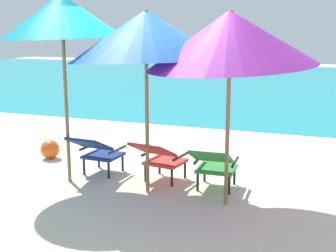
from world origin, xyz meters
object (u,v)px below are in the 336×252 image
lounge_chair_right (214,164)px  beach_umbrella_left (62,17)px  beach_umbrella_right (230,39)px  beach_ball (50,149)px  lounge_chair_left (97,150)px  beach_umbrella_center (146,36)px  lounge_chair_center (160,156)px

lounge_chair_right → beach_umbrella_left: (-2.11, -0.30, 1.96)m
beach_umbrella_left → beach_umbrella_right: bearing=-2.5°
lounge_chair_right → beach_ball: bearing=168.8°
beach_umbrella_right → beach_ball: size_ratio=9.03×
beach_ball → lounge_chair_right: bearing=-11.2°
lounge_chair_left → beach_umbrella_center: 2.02m
lounge_chair_left → beach_ball: 1.37m
beach_umbrella_center → beach_ball: bearing=157.0°
beach_umbrella_right → beach_ball: 3.98m
beach_umbrella_center → beach_umbrella_left: bearing=178.2°
beach_umbrella_center → beach_umbrella_right: beach_umbrella_center is taller
lounge_chair_center → beach_ball: size_ratio=2.90×
lounge_chair_right → beach_umbrella_left: bearing=-172.0°
beach_ball → beach_umbrella_right: bearing=-16.8°
lounge_chair_right → lounge_chair_center: bearing=175.4°
lounge_chair_left → beach_ball: lounge_chair_left is taller
beach_umbrella_left → beach_ball: size_ratio=8.30×
lounge_chair_center → beach_umbrella_left: beach_umbrella_left is taller
beach_umbrella_center → beach_umbrella_right: bearing=-3.3°
lounge_chair_right → beach_ball: size_ratio=2.76×
beach_umbrella_left → beach_umbrella_center: size_ratio=0.94×
lounge_chair_left → beach_umbrella_right: 2.73m
beach_umbrella_right → beach_umbrella_left: bearing=177.5°
beach_umbrella_center → beach_umbrella_right: size_ratio=0.98×
lounge_chair_center → lounge_chair_right: size_ratio=1.05×
lounge_chair_right → beach_umbrella_center: (-0.85, -0.34, 1.71)m
lounge_chair_left → beach_ball: size_ratio=2.79×
beach_umbrella_center → beach_umbrella_right: (1.11, -0.06, -0.03)m
lounge_chair_center → beach_umbrella_center: bearing=-92.9°
lounge_chair_right → beach_ball: (-3.07, 0.61, -0.24)m
lounge_chair_left → beach_umbrella_left: beach_umbrella_left is taller
lounge_chair_left → lounge_chair_center: bearing=0.9°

